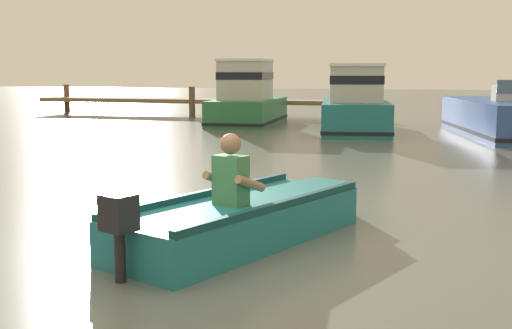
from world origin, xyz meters
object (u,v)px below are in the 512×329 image
(rowboat_with_person, at_px, (244,218))
(moored_boat_teal, at_px, (355,106))
(moored_boat_green, at_px, (247,101))
(moored_boat_blue, at_px, (500,119))

(rowboat_with_person, relative_size, moored_boat_teal, 0.64)
(rowboat_with_person, height_order, moored_boat_green, moored_boat_green)
(moored_boat_green, height_order, moored_boat_blue, moored_boat_green)
(moored_boat_teal, bearing_deg, rowboat_with_person, -88.23)
(moored_boat_blue, bearing_deg, moored_boat_green, 167.36)
(moored_boat_teal, bearing_deg, moored_boat_blue, -3.20)
(moored_boat_green, distance_m, moored_boat_teal, 4.18)
(moored_boat_green, relative_size, moored_boat_teal, 0.83)
(rowboat_with_person, relative_size, moored_boat_green, 0.77)
(rowboat_with_person, distance_m, moored_boat_teal, 13.15)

